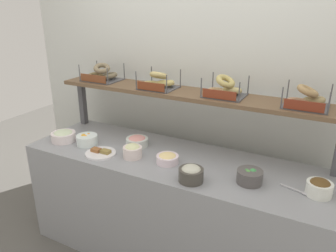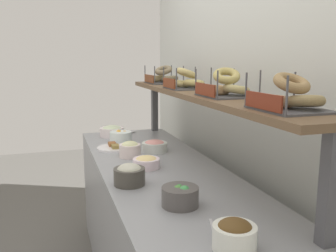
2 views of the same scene
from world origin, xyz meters
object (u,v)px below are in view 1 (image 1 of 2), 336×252
(bowl_chocolate_spread, at_px, (319,187))
(bagel_basket_poppy, at_px, (102,75))
(bowl_egg_salad, at_px, (167,158))
(bowl_tuna_salad, at_px, (191,173))
(bagel_basket_everything, at_px, (306,100))
(bowl_veggie_mix, at_px, (250,176))
(bowl_lox_spread, at_px, (137,141))
(serving_plate_white, at_px, (101,153))
(bagel_basket_plain, at_px, (158,82))
(bagel_basket_sesame, at_px, (225,89))
(serving_spoon_near_plate, at_px, (299,191))
(bowl_scallion_spread, at_px, (63,136))
(serving_spoon_by_edge, at_px, (73,131))
(bowl_fruit_salad, at_px, (87,140))
(bowl_potato_salad, at_px, (133,151))

(bowl_chocolate_spread, bearing_deg, bagel_basket_poppy, 170.24)
(bowl_egg_salad, height_order, bowl_tuna_salad, bowl_tuna_salad)
(bagel_basket_everything, bearing_deg, bowl_veggie_mix, -122.77)
(bowl_lox_spread, xyz_separation_m, serving_plate_white, (-0.16, -0.26, -0.03))
(serving_plate_white, relative_size, bagel_basket_plain, 0.82)
(serving_plate_white, height_order, bagel_basket_plain, bagel_basket_plain)
(bowl_veggie_mix, relative_size, bagel_basket_sesame, 0.57)
(bowl_egg_salad, xyz_separation_m, bagel_basket_everything, (0.81, 0.35, 0.44))
(bowl_chocolate_spread, bearing_deg, bowl_egg_salad, -177.14)
(serving_plate_white, height_order, serving_spoon_near_plate, serving_plate_white)
(serving_spoon_near_plate, height_order, bagel_basket_sesame, bagel_basket_sesame)
(bowl_scallion_spread, relative_size, bowl_lox_spread, 1.13)
(serving_spoon_by_edge, bearing_deg, bagel_basket_sesame, 10.23)
(bowl_tuna_salad, distance_m, serving_spoon_near_plate, 0.65)
(bowl_egg_salad, height_order, serving_spoon_near_plate, bowl_egg_salad)
(serving_spoon_near_plate, height_order, bagel_basket_everything, bagel_basket_everything)
(bagel_basket_poppy, bearing_deg, bagel_basket_everything, -0.08)
(bowl_egg_salad, distance_m, bagel_basket_everything, 0.99)
(bowl_lox_spread, bearing_deg, bowl_tuna_salad, -26.78)
(bagel_basket_sesame, bearing_deg, bagel_basket_everything, -0.48)
(bowl_chocolate_spread, distance_m, serving_spoon_near_plate, 0.11)
(serving_plate_white, distance_m, bagel_basket_plain, 0.69)
(serving_plate_white, distance_m, serving_spoon_near_plate, 1.38)
(bowl_lox_spread, height_order, bowl_tuna_salad, bowl_tuna_salad)
(bowl_scallion_spread, relative_size, bagel_basket_plain, 0.70)
(bowl_fruit_salad, xyz_separation_m, bowl_egg_salad, (0.71, 0.02, -0.01))
(bowl_scallion_spread, distance_m, bagel_basket_plain, 0.89)
(bagel_basket_sesame, distance_m, bagel_basket_everything, 0.54)
(serving_plate_white, xyz_separation_m, serving_spoon_near_plate, (1.37, 0.14, -0.00))
(bowl_scallion_spread, bearing_deg, serving_plate_white, -8.13)
(bowl_veggie_mix, xyz_separation_m, serving_spoon_by_edge, (-1.58, 0.13, -0.04))
(bowl_chocolate_spread, relative_size, bowl_veggie_mix, 0.92)
(bowl_scallion_spread, height_order, serving_spoon_by_edge, bowl_scallion_spread)
(serving_spoon_near_plate, bearing_deg, serving_plate_white, -174.37)
(bowl_veggie_mix, distance_m, bowl_potato_salad, 0.84)
(bowl_egg_salad, bearing_deg, bowl_potato_salad, -171.51)
(bowl_chocolate_spread, bearing_deg, bowl_lox_spread, 175.66)
(bowl_egg_salad, xyz_separation_m, serving_spoon_by_edge, (-1.00, 0.13, -0.03))
(bowl_fruit_salad, xyz_separation_m, bagel_basket_poppy, (-0.11, 0.37, 0.44))
(bowl_fruit_salad, relative_size, bowl_veggie_mix, 1.03)
(serving_spoon_near_plate, xyz_separation_m, bagel_basket_everything, (-0.06, 0.33, 0.47))
(bowl_egg_salad, relative_size, bowl_tuna_salad, 0.99)
(bowl_egg_salad, distance_m, bowl_potato_salad, 0.27)
(bagel_basket_plain, height_order, bagel_basket_everything, bagel_basket_everything)
(bowl_chocolate_spread, bearing_deg, bowl_potato_salad, -175.93)
(bowl_fruit_salad, bearing_deg, bowl_potato_salad, -2.86)
(bowl_veggie_mix, distance_m, bagel_basket_poppy, 1.51)
(bowl_lox_spread, bearing_deg, bowl_veggie_mix, -9.13)
(bowl_scallion_spread, relative_size, bowl_potato_salad, 1.40)
(bowl_scallion_spread, distance_m, bagel_basket_poppy, 0.60)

